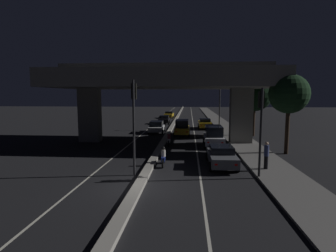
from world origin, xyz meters
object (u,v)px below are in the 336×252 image
car_taxi_yellow_third (182,127)px  street_lamp (218,99)px  car_black_second_oncoming (164,120)px  car_taxi_yellow_third_oncoming (169,115)px  motorcycle_blue_filtering_near (163,157)px  pedestrian_on_sidewalk (266,155)px  motorcycle_white_filtering_mid (169,140)px  car_white_second (214,136)px  car_taxi_yellow_fourth (205,123)px  car_white_lead_oncoming (157,127)px  traffic_light_right_of_median (261,117)px  traffic_light_left_of_median (134,111)px  car_grey_lead (221,155)px

car_taxi_yellow_third → street_lamp: bearing=-41.0°
car_black_second_oncoming → car_taxi_yellow_third_oncoming: (-0.08, 12.15, -0.04)m
motorcycle_blue_filtering_near → pedestrian_on_sidewalk: bearing=-97.3°
motorcycle_white_filtering_mid → car_taxi_yellow_third_oncoming: bearing=2.9°
motorcycle_white_filtering_mid → car_taxi_yellow_third: bearing=-10.0°
street_lamp → car_white_second: bearing=-97.4°
car_taxi_yellow_fourth → car_black_second_oncoming: (-6.59, 6.20, -0.04)m
car_taxi_yellow_fourth → car_white_lead_oncoming: size_ratio=1.01×
pedestrian_on_sidewalk → motorcycle_white_filtering_mid: bearing=131.3°
motorcycle_blue_filtering_near → car_taxi_yellow_third: bearing=-5.1°
traffic_light_right_of_median → pedestrian_on_sidewalk: bearing=61.3°
car_white_second → traffic_light_left_of_median: bearing=150.7°
car_taxi_yellow_third → pedestrian_on_sidewalk: size_ratio=2.39×
car_white_lead_oncoming → motorcycle_white_filtering_mid: (2.33, -8.98, -0.20)m
car_grey_lead → traffic_light_right_of_median: bearing=-143.7°
car_white_lead_oncoming → car_taxi_yellow_third_oncoming: size_ratio=0.87×
pedestrian_on_sidewalk → traffic_light_left_of_median: bearing=-169.3°
car_taxi_yellow_third → motorcycle_white_filtering_mid: bearing=171.6°
traffic_light_right_of_median → car_white_lead_oncoming: (-8.39, 18.42, -2.81)m
street_lamp → car_white_second: size_ratio=1.79×
traffic_light_right_of_median → car_taxi_yellow_third: traffic_light_right_of_median is taller
traffic_light_right_of_median → street_lamp: bearing=90.4°
car_grey_lead → car_white_second: (0.14, 7.26, 0.28)m
street_lamp → car_white_lead_oncoming: street_lamp is taller
car_grey_lead → car_white_second: bearing=-1.8°
car_taxi_yellow_third_oncoming → pedestrian_on_sidewalk: pedestrian_on_sidewalk is taller
car_grey_lead → pedestrian_on_sidewalk: (2.75, -0.96, 0.30)m
motorcycle_blue_filtering_near → car_white_lead_oncoming: bearing=7.3°
car_grey_lead → pedestrian_on_sidewalk: 2.93m
street_lamp → motorcycle_blue_filtering_near: street_lamp is taller
car_black_second_oncoming → motorcycle_white_filtering_mid: 19.99m
car_taxi_yellow_third → car_white_lead_oncoming: size_ratio=1.03×
car_taxi_yellow_fourth → car_grey_lead: bearing=179.6°
car_taxi_yellow_third → car_taxi_yellow_fourth: (3.15, 6.53, -0.21)m
motorcycle_white_filtering_mid → pedestrian_on_sidewalk: bearing=-140.3°
car_white_second → car_taxi_yellow_third: 7.50m
traffic_light_left_of_median → car_white_second: (5.68, 9.79, -2.90)m
traffic_light_left_of_median → car_black_second_oncoming: size_ratio=1.43×
traffic_light_left_of_median → car_taxi_yellow_third_oncoming: size_ratio=1.23×
car_grey_lead → car_taxi_yellow_fourth: car_taxi_yellow_fourth is taller
pedestrian_on_sidewalk → car_grey_lead: bearing=160.8°
traffic_light_right_of_median → motorcycle_blue_filtering_near: traffic_light_right_of_median is taller
traffic_light_left_of_median → car_taxi_yellow_fourth: size_ratio=1.40×
car_taxi_yellow_third_oncoming → car_taxi_yellow_third: bearing=10.1°
traffic_light_right_of_median → pedestrian_on_sidewalk: (0.86, 1.56, -2.57)m
car_white_second → car_taxi_yellow_fourth: (-0.08, 13.30, -0.23)m
car_taxi_yellow_third → car_white_lead_oncoming: (-3.40, 1.87, -0.20)m
car_white_second → pedestrian_on_sidewalk: car_white_second is taller
traffic_light_right_of_median → car_white_lead_oncoming: bearing=114.5°
car_white_lead_oncoming → car_taxi_yellow_third_oncoming: car_white_lead_oncoming is taller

